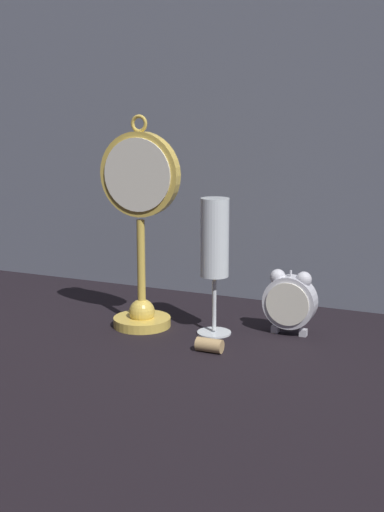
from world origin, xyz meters
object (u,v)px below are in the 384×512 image
(pocket_watch_on_stand, at_px, (140,230))
(champagne_flute, at_px, (215,247))
(alarm_clock_twin_bell, at_px, (290,299))
(wine_cork, at_px, (210,345))

(pocket_watch_on_stand, xyz_separation_m, champagne_flute, (0.13, 0.01, -0.02))
(pocket_watch_on_stand, height_order, champagne_flute, pocket_watch_on_stand)
(alarm_clock_twin_bell, relative_size, champagne_flute, 0.48)
(pocket_watch_on_stand, relative_size, champagne_flute, 1.58)
(pocket_watch_on_stand, bearing_deg, alarm_clock_twin_bell, 13.71)
(pocket_watch_on_stand, height_order, alarm_clock_twin_bell, pocket_watch_on_stand)
(alarm_clock_twin_bell, distance_m, wine_cork, 0.17)
(pocket_watch_on_stand, relative_size, alarm_clock_twin_bell, 3.29)
(pocket_watch_on_stand, height_order, wine_cork, pocket_watch_on_stand)
(champagne_flute, bearing_deg, pocket_watch_on_stand, -174.10)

